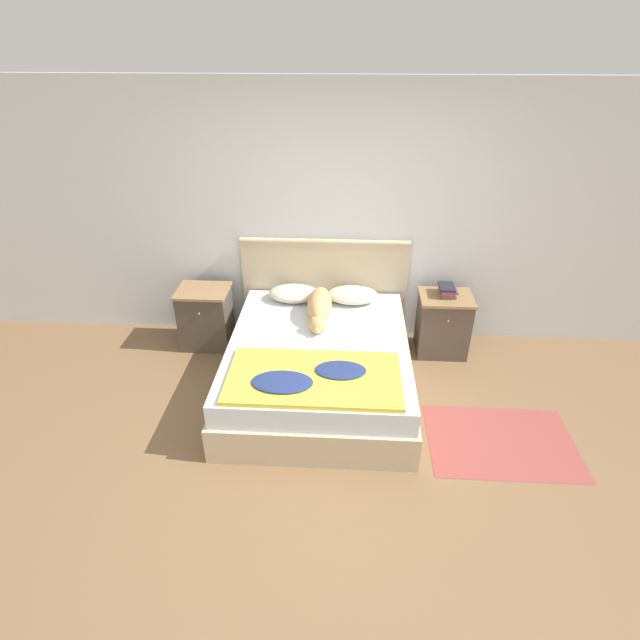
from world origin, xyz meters
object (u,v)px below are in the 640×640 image
(nightstand_left, at_px, (206,317))
(pillow_left, at_px, (294,293))
(book_stack, at_px, (447,290))
(bed, at_px, (319,366))
(nightstand_right, at_px, (443,324))
(pillow_right, at_px, (353,295))
(dog, at_px, (320,307))

(nightstand_left, distance_m, pillow_left, 0.96)
(nightstand_left, relative_size, book_stack, 2.67)
(bed, height_order, book_stack, book_stack)
(bed, bearing_deg, book_stack, 31.45)
(nightstand_left, distance_m, nightstand_right, 2.41)
(nightstand_right, height_order, book_stack, book_stack)
(nightstand_left, distance_m, pillow_right, 1.52)
(pillow_right, bearing_deg, nightstand_right, -2.73)
(bed, distance_m, pillow_right, 0.87)
(nightstand_right, relative_size, pillow_left, 1.25)
(pillow_right, xyz_separation_m, dog, (-0.31, -0.32, 0.04))
(nightstand_right, height_order, pillow_right, pillow_right)
(pillow_left, bearing_deg, nightstand_right, -1.67)
(bed, height_order, pillow_right, pillow_right)
(bed, height_order, nightstand_right, nightstand_right)
(bed, relative_size, nightstand_left, 3.05)
(bed, xyz_separation_m, nightstand_right, (1.21, 0.71, 0.06))
(nightstand_left, xyz_separation_m, pillow_right, (1.50, 0.04, 0.28))
(nightstand_left, relative_size, pillow_right, 1.25)
(bed, relative_size, dog, 2.46)
(nightstand_left, bearing_deg, pillow_right, 1.67)
(nightstand_left, height_order, nightstand_right, same)
(pillow_left, relative_size, pillow_right, 1.00)
(pillow_left, bearing_deg, bed, -68.74)
(pillow_right, bearing_deg, book_stack, -0.67)
(nightstand_left, height_order, pillow_right, pillow_right)
(pillow_right, bearing_deg, bed, -111.26)
(dog, bearing_deg, bed, -87.55)
(bed, bearing_deg, nightstand_left, 149.63)
(pillow_left, bearing_deg, dog, -49.80)
(pillow_left, distance_m, pillow_right, 0.58)
(pillow_left, height_order, dog, dog)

